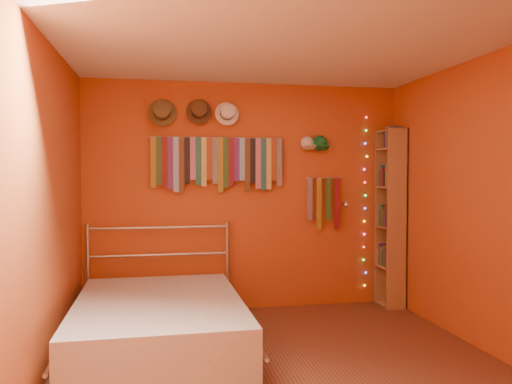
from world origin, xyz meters
TOP-DOWN VIEW (x-y plane):
  - ground at (0.00, 0.00)m, footprint 3.50×3.50m
  - back_wall at (0.00, 1.75)m, footprint 3.50×0.02m
  - right_wall at (1.75, 0.00)m, footprint 0.02×3.50m
  - left_wall at (-1.75, 0.00)m, footprint 0.02×3.50m
  - ceiling at (0.00, 0.00)m, footprint 3.50×3.50m
  - tie_rack at (-0.32, 1.68)m, footprint 1.45×0.03m
  - small_tie_rack at (0.88, 1.69)m, footprint 0.40×0.03m
  - fedora_olive at (-0.91, 1.65)m, footprint 0.30×0.16m
  - fedora_brown at (-0.52, 1.66)m, footprint 0.28×0.15m
  - fedora_white at (-0.22, 1.66)m, footprint 0.26×0.14m
  - cap_white at (0.69, 1.70)m, footprint 0.16×0.21m
  - cap_green at (0.83, 1.70)m, footprint 0.18×0.22m
  - fairy_lights at (1.39, 1.71)m, footprint 0.06×0.02m
  - reading_lamp at (1.08, 1.54)m, footprint 0.06×0.27m
  - bookshelf at (1.66, 1.53)m, footprint 0.25×0.34m
  - bed at (-0.95, 0.62)m, footprint 1.52×2.05m

SIDE VIEW (x-z plane):
  - ground at x=0.00m, z-range 0.00..0.00m
  - bed at x=-0.95m, z-range -0.26..0.72m
  - bookshelf at x=1.66m, z-range 0.02..2.02m
  - reading_lamp at x=1.08m, z-range 1.12..1.20m
  - fairy_lights at x=1.39m, z-range 0.19..2.16m
  - small_tie_rack at x=0.88m, z-range 0.91..1.50m
  - back_wall at x=0.00m, z-range 0.00..2.50m
  - right_wall at x=1.75m, z-range 0.00..2.50m
  - left_wall at x=-1.75m, z-range 0.00..2.50m
  - tie_rack at x=-0.32m, z-range 1.34..1.94m
  - cap_green at x=0.83m, z-range 1.75..1.93m
  - cap_white at x=0.69m, z-range 1.76..1.93m
  - fedora_olive at x=-0.91m, z-range 2.01..2.30m
  - fedora_white at x=-0.22m, z-range 2.03..2.29m
  - fedora_brown at x=-0.52m, z-range 2.04..2.31m
  - ceiling at x=0.00m, z-range 2.49..2.51m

